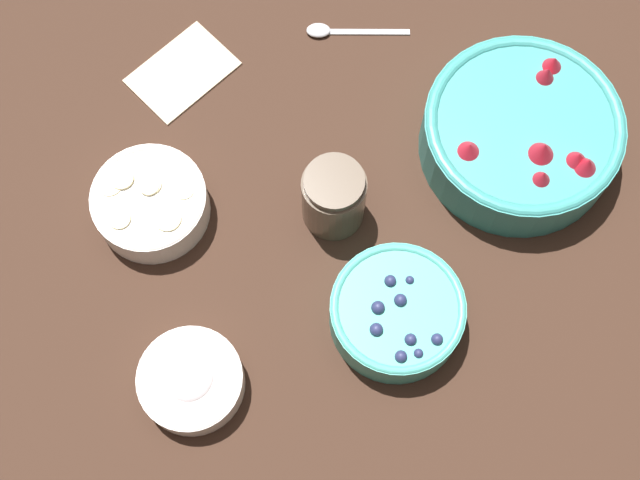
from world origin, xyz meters
TOP-DOWN VIEW (x-y plane):
  - ground_plane at (0.00, 0.00)m, footprint 4.00×4.00m
  - bowl_strawberries at (0.23, -0.03)m, footprint 0.24×0.24m
  - bowl_blueberries at (-0.01, -0.17)m, footprint 0.16×0.16m
  - bowl_bananas at (-0.21, 0.08)m, footprint 0.14×0.14m
  - bowl_cream at (-0.25, -0.14)m, footprint 0.12×0.12m
  - jar_chocolate at (-0.01, -0.01)m, footprint 0.08×0.08m
  - napkin at (-0.11, 0.25)m, footprint 0.15×0.13m
  - spoon at (0.11, 0.22)m, footprint 0.13×0.07m

SIDE VIEW (x-z plane):
  - ground_plane at x=0.00m, z-range 0.00..0.00m
  - napkin at x=-0.11m, z-range 0.00..0.01m
  - spoon at x=0.11m, z-range 0.00..0.01m
  - bowl_cream at x=-0.25m, z-range 0.00..0.05m
  - bowl_bananas at x=-0.21m, z-range 0.00..0.06m
  - bowl_blueberries at x=-0.01m, z-range 0.00..0.07m
  - bowl_strawberries at x=0.23m, z-range 0.00..0.09m
  - jar_chocolate at x=-0.01m, z-range 0.00..0.09m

